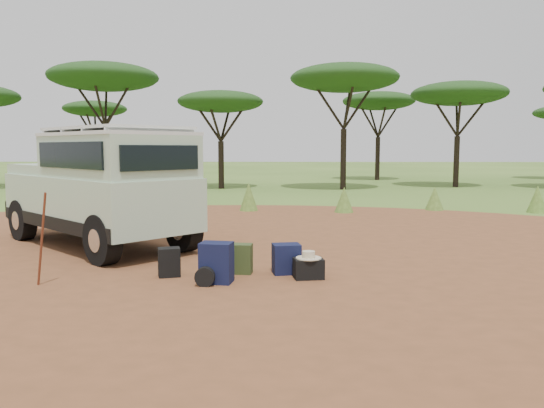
{
  "coord_description": "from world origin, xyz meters",
  "views": [
    {
      "loc": [
        1.14,
        -8.05,
        2.0
      ],
      "look_at": [
        0.92,
        1.41,
        1.0
      ],
      "focal_mm": 35.0,
      "sensor_mm": 36.0,
      "label": 1
    }
  ],
  "objects_px": {
    "hard_case": "(309,269)",
    "backpack_navy": "(216,263)",
    "safari_vehicle": "(101,190)",
    "backpack_olive": "(241,259)",
    "duffel_navy": "(286,259)",
    "walking_staff": "(42,240)",
    "backpack_black": "(169,262)"
  },
  "relations": [
    {
      "from": "hard_case",
      "to": "backpack_navy",
      "type": "bearing_deg",
      "value": -177.42
    },
    {
      "from": "safari_vehicle",
      "to": "backpack_navy",
      "type": "distance_m",
      "value": 4.04
    },
    {
      "from": "safari_vehicle",
      "to": "backpack_olive",
      "type": "height_order",
      "value": "safari_vehicle"
    },
    {
      "from": "safari_vehicle",
      "to": "duffel_navy",
      "type": "height_order",
      "value": "safari_vehicle"
    },
    {
      "from": "backpack_navy",
      "to": "duffel_navy",
      "type": "relative_size",
      "value": 1.26
    },
    {
      "from": "backpack_olive",
      "to": "hard_case",
      "type": "height_order",
      "value": "backpack_olive"
    },
    {
      "from": "walking_staff",
      "to": "backpack_olive",
      "type": "xyz_separation_m",
      "value": [
        2.79,
        0.88,
        -0.45
      ]
    },
    {
      "from": "backpack_navy",
      "to": "duffel_navy",
      "type": "distance_m",
      "value": 1.2
    },
    {
      "from": "backpack_navy",
      "to": "hard_case",
      "type": "bearing_deg",
      "value": 20.13
    },
    {
      "from": "safari_vehicle",
      "to": "walking_staff",
      "type": "distance_m",
      "value": 3.21
    },
    {
      "from": "duffel_navy",
      "to": "hard_case",
      "type": "height_order",
      "value": "duffel_navy"
    },
    {
      "from": "backpack_olive",
      "to": "backpack_black",
      "type": "bearing_deg",
      "value": -162.56
    },
    {
      "from": "hard_case",
      "to": "safari_vehicle",
      "type": "bearing_deg",
      "value": 138.32
    },
    {
      "from": "backpack_olive",
      "to": "duffel_navy",
      "type": "xyz_separation_m",
      "value": [
        0.72,
        0.01,
        0.0
      ]
    },
    {
      "from": "duffel_navy",
      "to": "backpack_olive",
      "type": "bearing_deg",
      "value": 169.88
    },
    {
      "from": "safari_vehicle",
      "to": "backpack_navy",
      "type": "xyz_separation_m",
      "value": [
        2.7,
        -2.89,
        -0.85
      ]
    },
    {
      "from": "duffel_navy",
      "to": "backpack_navy",
      "type": "bearing_deg",
      "value": -161.06
    },
    {
      "from": "safari_vehicle",
      "to": "backpack_black",
      "type": "bearing_deg",
      "value": -9.49
    },
    {
      "from": "walking_staff",
      "to": "hard_case",
      "type": "height_order",
      "value": "walking_staff"
    },
    {
      "from": "backpack_olive",
      "to": "duffel_navy",
      "type": "bearing_deg",
      "value": 6.69
    },
    {
      "from": "backpack_olive",
      "to": "backpack_navy",
      "type": "bearing_deg",
      "value": -112.5
    },
    {
      "from": "backpack_black",
      "to": "duffel_navy",
      "type": "distance_m",
      "value": 1.85
    },
    {
      "from": "walking_staff",
      "to": "hard_case",
      "type": "relative_size",
      "value": 3.17
    },
    {
      "from": "backpack_navy",
      "to": "hard_case",
      "type": "relative_size",
      "value": 1.37
    },
    {
      "from": "backpack_navy",
      "to": "walking_staff",
      "type": "bearing_deg",
      "value": -165.06
    },
    {
      "from": "backpack_black",
      "to": "safari_vehicle",
      "type": "bearing_deg",
      "value": 111.02
    },
    {
      "from": "safari_vehicle",
      "to": "backpack_black",
      "type": "relative_size",
      "value": 10.62
    },
    {
      "from": "backpack_black",
      "to": "backpack_olive",
      "type": "xyz_separation_m",
      "value": [
        1.1,
        0.23,
        0.01
      ]
    },
    {
      "from": "walking_staff",
      "to": "duffel_navy",
      "type": "xyz_separation_m",
      "value": [
        3.52,
        0.89,
        -0.45
      ]
    },
    {
      "from": "duffel_navy",
      "to": "hard_case",
      "type": "bearing_deg",
      "value": -53.81
    },
    {
      "from": "backpack_olive",
      "to": "duffel_navy",
      "type": "height_order",
      "value": "same"
    },
    {
      "from": "safari_vehicle",
      "to": "duffel_navy",
      "type": "bearing_deg",
      "value": 11.94
    }
  ]
}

